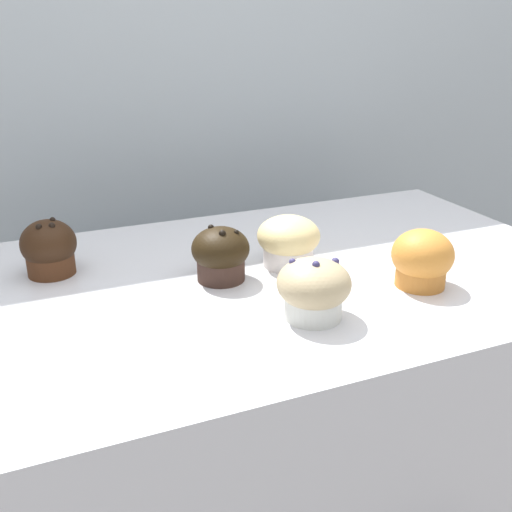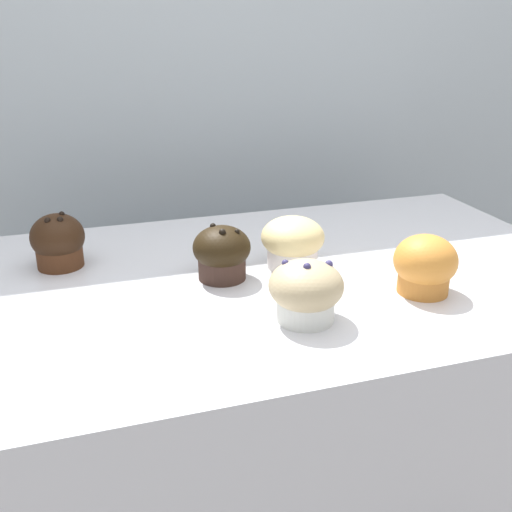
{
  "view_description": "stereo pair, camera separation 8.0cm",
  "coord_description": "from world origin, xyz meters",
  "px_view_note": "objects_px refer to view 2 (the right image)",
  "views": [
    {
      "loc": [
        -0.4,
        -0.8,
        1.29
      ],
      "look_at": [
        -0.07,
        -0.03,
        0.95
      ],
      "focal_mm": 42.0,
      "sensor_mm": 36.0,
      "label": 1
    },
    {
      "loc": [
        -0.32,
        -0.83,
        1.29
      ],
      "look_at": [
        -0.07,
        -0.03,
        0.95
      ],
      "focal_mm": 42.0,
      "sensor_mm": 36.0,
      "label": 2
    }
  ],
  "objects_px": {
    "muffin_back_left": "(425,265)",
    "muffin_front_right": "(222,253)",
    "muffin_front_center": "(58,242)",
    "muffin_back_right": "(293,242)",
    "muffin_front_left": "(306,291)"
  },
  "relations": [
    {
      "from": "muffin_back_left",
      "to": "muffin_front_right",
      "type": "height_order",
      "value": "muffin_back_left"
    },
    {
      "from": "muffin_front_left",
      "to": "muffin_front_right",
      "type": "distance_m",
      "value": 0.18
    },
    {
      "from": "muffin_back_right",
      "to": "muffin_front_right",
      "type": "bearing_deg",
      "value": -174.97
    },
    {
      "from": "muffin_back_left",
      "to": "muffin_front_right",
      "type": "relative_size",
      "value": 1.04
    },
    {
      "from": "muffin_back_right",
      "to": "muffin_front_left",
      "type": "relative_size",
      "value": 1.02
    },
    {
      "from": "muffin_back_left",
      "to": "muffin_back_right",
      "type": "relative_size",
      "value": 0.9
    },
    {
      "from": "muffin_back_left",
      "to": "muffin_front_left",
      "type": "distance_m",
      "value": 0.2
    },
    {
      "from": "muffin_back_left",
      "to": "muffin_front_center",
      "type": "bearing_deg",
      "value": 152.52
    },
    {
      "from": "muffin_front_center",
      "to": "muffin_back_left",
      "type": "bearing_deg",
      "value": -27.48
    },
    {
      "from": "muffin_front_center",
      "to": "muffin_back_right",
      "type": "bearing_deg",
      "value": -17.72
    },
    {
      "from": "muffin_front_center",
      "to": "muffin_back_left",
      "type": "xyz_separation_m",
      "value": [
        0.52,
        -0.27,
        -0.0
      ]
    },
    {
      "from": "muffin_front_left",
      "to": "muffin_front_right",
      "type": "bearing_deg",
      "value": 113.19
    },
    {
      "from": "muffin_front_left",
      "to": "muffin_front_right",
      "type": "relative_size",
      "value": 1.12
    },
    {
      "from": "muffin_front_right",
      "to": "muffin_front_center",
      "type": "bearing_deg",
      "value": 152.32
    },
    {
      "from": "muffin_back_right",
      "to": "muffin_front_left",
      "type": "xyz_separation_m",
      "value": [
        -0.05,
        -0.18,
        -0.0
      ]
    }
  ]
}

